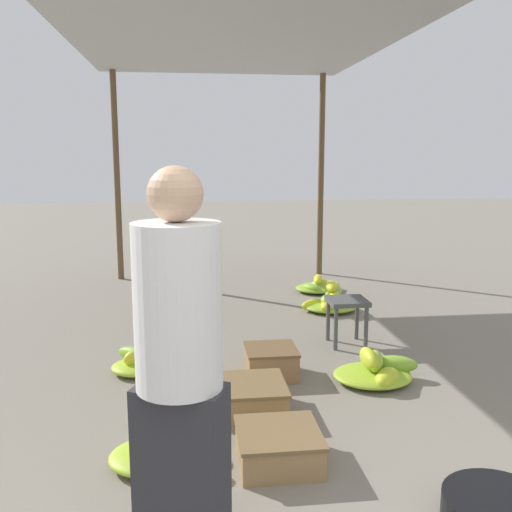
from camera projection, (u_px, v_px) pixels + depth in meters
name	position (u px, v px, depth m)	size (l,w,h in m)	color
canopy_post_back_left	(117.00, 177.00, 7.62)	(0.08, 0.08, 2.77)	brown
canopy_post_back_right	(321.00, 177.00, 7.96)	(0.08, 0.08, 2.77)	brown
canopy_tarp	(244.00, 11.00, 4.46)	(3.19, 6.70, 0.04)	#B2B2B7
vendor_foreground	(179.00, 366.00, 2.27)	(0.45, 0.45, 1.64)	#2D2D33
stool	(347.00, 308.00, 5.07)	(0.34, 0.34, 0.42)	#4C4C4C
banana_pile_left_0	(160.00, 448.00, 3.14)	(0.55, 0.56, 0.30)	#B0CB2D
banana_pile_left_1	(144.00, 364.00, 4.45)	(0.53, 0.51, 0.21)	yellow
banana_pile_left_2	(164.00, 310.00, 6.02)	(0.60, 0.49, 0.20)	#75B337
banana_pile_right_0	(330.00, 302.00, 6.20)	(0.64, 0.55, 0.33)	#82B835
banana_pile_right_1	(319.00, 287.00, 7.10)	(0.63, 0.49, 0.21)	#8CBC33
banana_pile_right_2	(377.00, 371.00, 4.26)	(0.67, 0.56, 0.26)	#86BA34
crate_near	(278.00, 447.00, 3.13)	(0.46, 0.46, 0.19)	#9E7A4C
crate_mid	(271.00, 362.00, 4.38)	(0.39, 0.39, 0.22)	olive
crate_far	(249.00, 397.00, 3.77)	(0.48, 0.48, 0.20)	#9E7A4C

